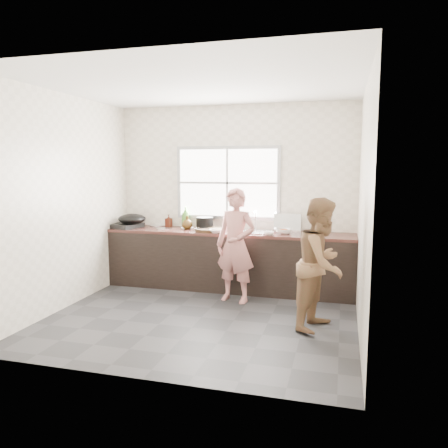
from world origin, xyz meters
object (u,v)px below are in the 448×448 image
(wok, at_px, (132,219))
(dish_rack, at_px, (288,223))
(plate_food, at_px, (187,228))
(glass_jar, at_px, (185,226))
(bowl_mince, at_px, (217,231))
(bottle_green, at_px, (185,217))
(woman, at_px, (236,249))
(bottle_brown_short, at_px, (187,223))
(pot_lid_left, at_px, (164,229))
(burner, at_px, (125,225))
(black_pot, at_px, (205,223))
(bottle_brown_tall, at_px, (169,221))
(bowl_crabs, at_px, (284,232))
(person_side, at_px, (321,264))
(bowl_held, at_px, (269,233))
(cutting_board, at_px, (209,230))
(pot_lid_right, at_px, (157,226))

(wok, height_order, dish_rack, dish_rack)
(plate_food, relative_size, glass_jar, 2.10)
(bowl_mince, bearing_deg, plate_food, 150.41)
(bottle_green, bearing_deg, woman, -38.16)
(bowl_mince, bearing_deg, glass_jar, 153.13)
(bottle_brown_short, height_order, pot_lid_left, bottle_brown_short)
(bottle_brown_short, distance_m, burner, 1.00)
(bowl_mince, xyz_separation_m, plate_food, (-0.56, 0.32, -0.02))
(bottle_green, relative_size, burner, 0.74)
(plate_food, xyz_separation_m, burner, (-0.97, -0.17, 0.02))
(black_pot, bearing_deg, bottle_brown_short, -167.76)
(black_pot, distance_m, bottle_brown_tall, 0.65)
(black_pot, xyz_separation_m, pot_lid_left, (-0.60, -0.13, -0.09))
(glass_jar, height_order, burner, glass_jar)
(bowl_crabs, bearing_deg, glass_jar, 175.04)
(bowl_crabs, height_order, glass_jar, glass_jar)
(person_side, distance_m, bowl_held, 1.31)
(bowl_mince, bearing_deg, bottle_brown_tall, 154.28)
(cutting_board, relative_size, glass_jar, 4.65)
(bowl_held, distance_m, pot_lid_left, 1.63)
(woman, xyz_separation_m, wok, (-1.76, 0.49, 0.29))
(plate_food, relative_size, bottle_green, 0.59)
(dish_rack, distance_m, pot_lid_right, 2.08)
(pot_lid_left, bearing_deg, pot_lid_right, 130.69)
(bowl_held, xyz_separation_m, burner, (-2.27, 0.15, 0.00))
(bowl_held, relative_size, wok, 0.45)
(plate_food, bearing_deg, glass_jar, -136.63)
(cutting_board, distance_m, pot_lid_right, 1.00)
(bottle_brown_tall, distance_m, pot_lid_right, 0.21)
(dish_rack, bearing_deg, burner, -178.68)
(wok, bearing_deg, bowl_held, -3.93)
(bottle_brown_tall, xyz_separation_m, pot_lid_right, (-0.19, 0.00, -0.08))
(bowl_held, distance_m, burner, 2.28)
(cutting_board, xyz_separation_m, bowl_mince, (0.15, -0.14, 0.01))
(plate_food, distance_m, glass_jar, 0.05)
(bowl_crabs, height_order, burner, burner)
(bowl_crabs, bearing_deg, plate_food, 174.11)
(plate_food, distance_m, bottle_green, 0.21)
(cutting_board, bearing_deg, bowl_mince, -41.76)
(bottle_brown_tall, bearing_deg, bowl_mince, -25.72)
(bottle_green, bearing_deg, bowl_mince, -34.84)
(black_pot, bearing_deg, wok, -172.21)
(bottle_brown_tall, xyz_separation_m, pot_lid_left, (0.04, -0.27, -0.08))
(black_pot, distance_m, wok, 1.13)
(woman, height_order, person_side, person_side)
(bowl_mince, xyz_separation_m, pot_lid_left, (-0.87, 0.17, -0.02))
(bowl_held, height_order, plate_food, bowl_held)
(black_pot, bearing_deg, glass_jar, -178.90)
(pot_lid_right, bearing_deg, bottle_brown_tall, 0.00)
(dish_rack, bearing_deg, pot_lid_left, -177.93)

